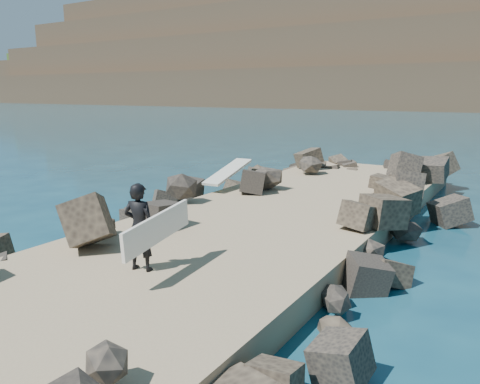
# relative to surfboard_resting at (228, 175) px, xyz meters

# --- Properties ---
(ground) EXTENTS (800.00, 800.00, 0.00)m
(ground) POSITION_rel_surfboard_resting_xyz_m (3.04, -3.06, -1.04)
(ground) COLOR #0F384C
(ground) RESTS_ON ground
(jetty) EXTENTS (6.00, 26.00, 0.60)m
(jetty) POSITION_rel_surfboard_resting_xyz_m (3.04, -5.06, -0.74)
(jetty) COLOR #8C7759
(jetty) RESTS_ON ground
(riprap_left) EXTENTS (2.60, 22.00, 1.00)m
(riprap_left) POSITION_rel_surfboard_resting_xyz_m (0.14, -4.56, -0.54)
(riprap_left) COLOR black
(riprap_left) RESTS_ON ground
(riprap_right) EXTENTS (2.60, 22.00, 1.00)m
(riprap_right) POSITION_rel_surfboard_resting_xyz_m (5.94, -4.56, -0.54)
(riprap_right) COLOR black
(riprap_right) RESTS_ON ground
(surfboard_resting) EXTENTS (0.80, 2.56, 0.08)m
(surfboard_resting) POSITION_rel_surfboard_resting_xyz_m (0.00, 0.00, 0.00)
(surfboard_resting) COLOR silver
(surfboard_resting) RESTS_ON riprap_left
(surfer_with_board) EXTENTS (0.98, 2.08, 1.68)m
(surfer_with_board) POSITION_rel_surfboard_resting_xyz_m (3.03, -7.47, 0.41)
(surfer_with_board) COLOR black
(surfer_with_board) RESTS_ON jetty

